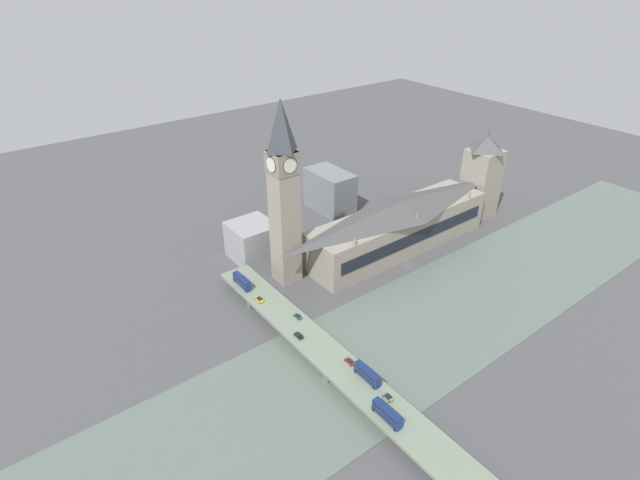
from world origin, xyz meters
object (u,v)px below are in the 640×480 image
Objects in this scene: parliament_hall at (399,225)px; car_southbound_mid at (259,299)px; car_northbound_tail at (350,361)px; double_decker_bus_rear at (367,374)px; road_bridge at (338,365)px; car_southbound_lead at (299,336)px; car_northbound_mid at (388,397)px; double_decker_bus_lead at (387,413)px; double_decker_bus_mid at (242,281)px; car_northbound_lead at (298,316)px; clock_tower at (284,192)px; victoria_tower at (481,176)px.

parliament_hall reaches higher than car_southbound_mid.
car_southbound_mid is (51.42, 6.42, 0.06)m from car_northbound_tail.
car_southbound_mid is (61.10, 5.98, -1.87)m from double_decker_bus_rear.
road_bridge is 36.88× the size of car_southbound_lead.
car_northbound_mid reaches higher than road_bridge.
double_decker_bus_lead is 0.97× the size of double_decker_bus_mid.
double_decker_bus_rear is at bearing 179.52° from car_northbound_lead.
double_decker_bus_lead is at bearing 179.65° from car_southbound_mid.
car_northbound_lead is at bearing -6.19° from road_bridge.
car_northbound_tail is (20.32, -0.72, -0.06)m from car_northbound_mid.
car_northbound_tail is (-54.05, 78.52, -6.69)m from parliament_hall.
road_bridge is at bearing 122.29° from parliament_hall.
clock_tower is 77.63m from car_northbound_tail.
double_decker_bus_rear is at bearing -166.47° from road_bridge.
double_decker_bus_lead is 2.94× the size of car_northbound_mid.
parliament_hall is 95.56m from car_northbound_tail.
double_decker_bus_mid is 75.21m from double_decker_bus_rear.
car_northbound_mid is at bearing -173.42° from road_bridge.
clock_tower is at bearing -13.01° from double_decker_bus_rear.
car_southbound_lead is (-31.63, 149.89, -16.91)m from victoria_tower.
clock_tower is at bearing -89.79° from double_decker_bus_mid.
parliament_hall is 0.68× the size of road_bridge.
double_decker_bus_rear is at bearing 128.91° from parliament_hall.
car_southbound_mid is (-2.63, 84.93, -6.62)m from parliament_hall.
car_northbound_tail is 51.82m from car_southbound_mid.
car_northbound_lead is 0.81× the size of car_southbound_mid.
double_decker_bus_mid reaches higher than car_southbound_lead.
clock_tower is at bearing 79.62° from parliament_hall.
victoria_tower is 163.03m from car_northbound_mid.
car_northbound_mid is (5.81, -6.17, -1.93)m from double_decker_bus_lead.
victoria_tower is at bearing -95.08° from clock_tower.
double_decker_bus_mid reaches higher than car_northbound_tail.
clock_tower is 53.43m from car_northbound_lead.
double_decker_bus_lead reaches higher than car_northbound_tail.
double_decker_bus_mid is 3.03× the size of car_northbound_mid.
car_northbound_mid is at bearing -175.90° from double_decker_bus_mid.
road_bridge is (-63.00, 20.23, -40.05)m from clock_tower.
parliament_hall is at bearing -74.49° from car_northbound_lead.
clock_tower is 22.31× the size of car_northbound_lead.
road_bridge is at bearing -176.40° from car_southbound_mid.
car_northbound_tail is (-2.34, -3.33, 1.69)m from road_bridge.
double_decker_bus_lead is at bearing 173.35° from car_northbound_lead.
double_decker_bus_rear is 9.88m from car_northbound_tail.
clock_tower is at bearing -27.17° from car_northbound_lead.
car_southbound_lead is (42.80, 5.83, 0.01)m from car_northbound_mid.
parliament_hall is at bearing -46.81° from car_northbound_mid.
parliament_hall reaches higher than car_southbound_lead.
double_decker_bus_rear is 2.88× the size of car_northbound_mid.
double_decker_bus_rear is at bearing 113.93° from victoria_tower.
double_decker_bus_mid is 2.85× the size of car_southbound_lead.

